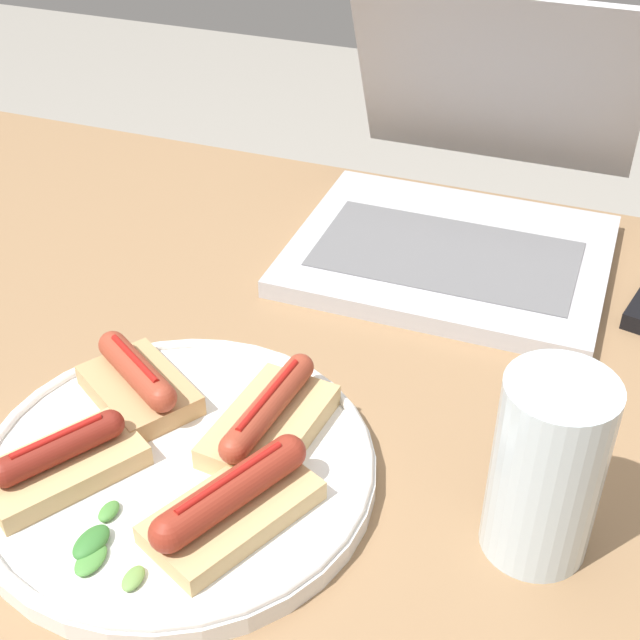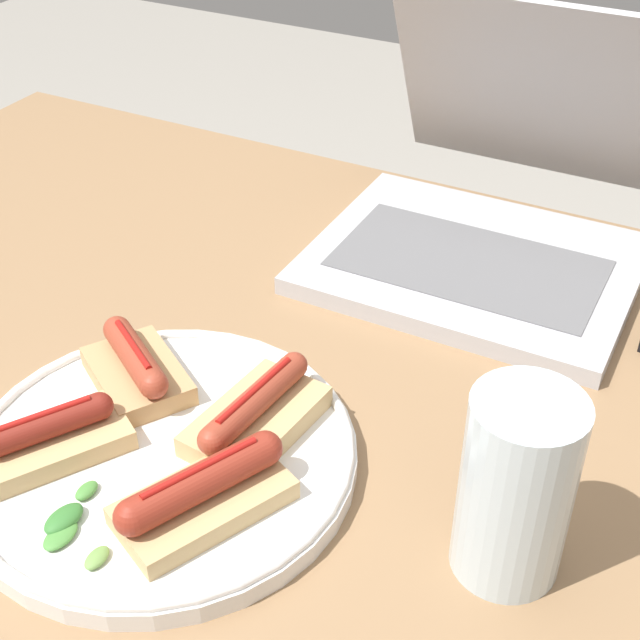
{
  "view_description": "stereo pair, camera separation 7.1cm",
  "coord_description": "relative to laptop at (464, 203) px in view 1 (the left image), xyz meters",
  "views": [
    {
      "loc": [
        0.27,
        -0.48,
        1.26
      ],
      "look_at": [
        0.07,
        0.06,
        0.84
      ],
      "focal_mm": 50.0,
      "sensor_mm": 36.0,
      "label": 1
    },
    {
      "loc": [
        0.33,
        -0.45,
        1.26
      ],
      "look_at": [
        0.07,
        0.06,
        0.84
      ],
      "focal_mm": 50.0,
      "sensor_mm": 36.0,
      "label": 2
    }
  ],
  "objects": [
    {
      "name": "sausage_toast_right",
      "position": [
        -0.17,
        -0.36,
        -0.01
      ],
      "size": [
        0.11,
        0.1,
        0.04
      ],
      "rotation": [
        0.0,
        0.0,
        5.72
      ],
      "color": "tan",
      "rests_on": "plate"
    },
    {
      "name": "drinking_glass",
      "position": [
        0.14,
        -0.38,
        0.03
      ],
      "size": [
        0.07,
        0.07,
        0.14
      ],
      "color": "silver",
      "rests_on": "desk"
    },
    {
      "name": "sausage_toast_left",
      "position": [
        -0.18,
        -0.45,
        -0.01
      ],
      "size": [
        0.11,
        0.12,
        0.04
      ],
      "rotation": [
        0.0,
        0.0,
        1.02
      ],
      "color": "tan",
      "rests_on": "plate"
    },
    {
      "name": "laptop",
      "position": [
        0.0,
        0.0,
        0.0
      ],
      "size": [
        0.31,
        0.35,
        0.23
      ],
      "color": "#B7B7BC",
      "rests_on": "desk"
    },
    {
      "name": "plate",
      "position": [
        -0.11,
        -0.41,
        -0.03
      ],
      "size": [
        0.29,
        0.29,
        0.02
      ],
      "color": "white",
      "rests_on": "desk"
    },
    {
      "name": "sausage_toast_extra",
      "position": [
        -0.05,
        -0.44,
        -0.01
      ],
      "size": [
        0.1,
        0.13,
        0.04
      ],
      "rotation": [
        0.0,
        0.0,
        1.13
      ],
      "color": "tan",
      "rests_on": "plate"
    },
    {
      "name": "sausage_toast_middle",
      "position": [
        -0.06,
        -0.36,
        -0.01
      ],
      "size": [
        0.08,
        0.12,
        0.04
      ],
      "rotation": [
        0.0,
        0.0,
        4.61
      ],
      "color": "tan",
      "rests_on": "plate"
    },
    {
      "name": "salad_pile",
      "position": [
        -0.12,
        -0.49,
        -0.02
      ],
      "size": [
        0.06,
        0.06,
        0.01
      ],
      "color": "#387A33",
      "rests_on": "plate"
    },
    {
      "name": "desk",
      "position": [
        -0.12,
        -0.32,
        -0.11
      ],
      "size": [
        1.16,
        0.86,
        0.78
      ],
      "color": "#93704C",
      "rests_on": "ground_plane"
    }
  ]
}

